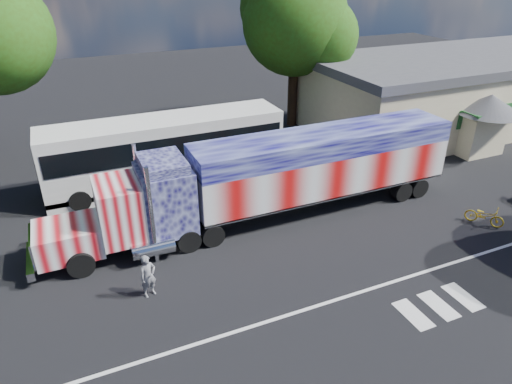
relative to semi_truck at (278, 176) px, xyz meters
name	(u,v)px	position (x,y,z in m)	size (l,w,h in m)	color
ground	(284,261)	(-1.35, -3.51, -2.25)	(100.00, 100.00, 0.00)	black
lane_markings	(371,305)	(0.36, -7.28, -2.25)	(30.00, 2.67, 0.01)	silver
semi_truck	(278,176)	(0.00, 0.00, 0.00)	(20.53, 3.24, 4.38)	black
coach_bus	(166,151)	(-3.96, 5.97, -0.28)	(13.09, 3.05, 3.81)	silver
hall_building	(457,90)	(18.57, 7.35, 0.37)	(22.40, 12.80, 5.20)	beige
woman	(148,276)	(-7.04, -3.37, -1.37)	(0.65, 0.42, 1.77)	slate
bicycle	(485,216)	(8.85, -4.67, -1.79)	(0.62, 1.77, 0.93)	gold
tree_ne_a	(297,23)	(7.38, 12.20, 5.17)	(7.82, 7.45, 11.20)	black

